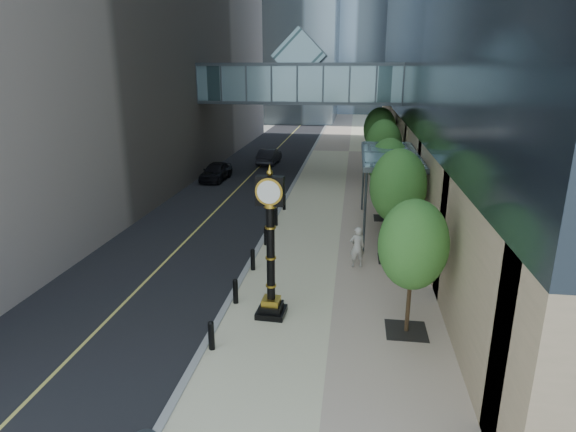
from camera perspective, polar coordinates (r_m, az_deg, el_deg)
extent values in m
plane|color=gray|center=(14.96, 0.36, -18.49)|extent=(320.00, 320.00, 0.00)
cube|color=black|center=(53.46, -1.44, 7.82)|extent=(8.00, 180.00, 0.02)
cube|color=beige|center=(52.77, 7.24, 7.59)|extent=(8.00, 180.00, 0.06)
cube|color=gray|center=(52.96, 2.87, 7.75)|extent=(0.25, 180.00, 0.07)
cube|color=slate|center=(40.32, 1.44, 15.46)|extent=(17.00, 4.00, 3.00)
cube|color=#383F44|center=(40.39, 1.42, 13.41)|extent=(17.00, 4.20, 0.25)
cube|color=#383F44|center=(40.30, 1.45, 17.52)|extent=(17.00, 4.20, 0.25)
cube|color=slate|center=(40.31, 1.46, 18.45)|extent=(4.24, 3.00, 4.24)
cube|color=#383F44|center=(26.50, 12.03, 7.00)|extent=(3.00, 8.00, 0.25)
cube|color=slate|center=(26.48, 12.05, 7.32)|extent=(2.80, 7.80, 0.06)
cylinder|color=#383F44|center=(23.31, 9.10, 0.47)|extent=(0.12, 0.12, 4.20)
cylinder|color=#383F44|center=(30.48, 8.91, 4.44)|extent=(0.12, 0.12, 4.20)
cylinder|color=black|center=(16.00, -9.07, -13.93)|extent=(0.20, 0.20, 0.90)
cylinder|color=black|center=(18.70, -6.24, -8.97)|extent=(0.20, 0.20, 0.90)
cylinder|color=black|center=(21.54, -4.19, -5.27)|extent=(0.20, 0.20, 0.90)
cylinder|color=black|center=(24.47, -2.64, -2.43)|extent=(0.20, 0.20, 0.90)
cylinder|color=black|center=(27.45, -1.43, -0.21)|extent=(0.20, 0.20, 0.90)
cylinder|color=black|center=(30.48, -0.46, 1.57)|extent=(0.20, 0.20, 0.90)
cube|color=black|center=(17.47, 13.83, -13.04)|extent=(1.40, 1.40, 0.02)
cylinder|color=#45341D|center=(16.89, 14.13, -9.42)|extent=(0.14, 0.14, 2.49)
ellipsoid|color=#286625|center=(16.14, 14.62, -3.30)|extent=(2.28, 2.28, 3.04)
cube|color=black|center=(23.30, 12.34, -5.02)|extent=(1.40, 1.40, 0.02)
cylinder|color=#45341D|center=(22.83, 12.56, -1.80)|extent=(0.14, 0.14, 2.79)
ellipsoid|color=#286625|center=(22.23, 12.92, 3.45)|extent=(2.55, 2.55, 3.40)
cube|color=black|center=(29.42, 11.49, -0.26)|extent=(1.40, 1.40, 0.02)
cylinder|color=#45341D|center=(29.07, 11.64, 2.13)|extent=(0.14, 0.14, 2.56)
ellipsoid|color=#286625|center=(28.63, 11.87, 5.95)|extent=(2.35, 2.35, 3.13)
cube|color=black|center=(35.67, 10.93, 2.85)|extent=(1.40, 1.40, 0.02)
cylinder|color=#45341D|center=(35.36, 11.05, 5.00)|extent=(0.14, 0.14, 2.76)
ellipsoid|color=#286625|center=(34.98, 11.26, 8.42)|extent=(2.53, 2.53, 3.38)
cube|color=black|center=(41.99, 10.54, 5.02)|extent=(1.40, 1.40, 0.02)
cylinder|color=#45341D|center=(41.72, 10.65, 6.98)|extent=(0.14, 0.14, 2.94)
ellipsoid|color=#286625|center=(41.39, 10.82, 10.08)|extent=(2.69, 2.69, 3.59)
cube|color=black|center=(17.92, -1.99, -11.31)|extent=(1.07, 1.07, 0.23)
cube|color=black|center=(17.81, -1.99, -10.68)|extent=(0.83, 0.83, 0.23)
cube|color=gold|center=(17.71, -2.00, -10.03)|extent=(0.65, 0.65, 0.23)
cylinder|color=black|center=(16.94, -2.07, -4.42)|extent=(0.29, 0.29, 3.50)
cube|color=black|center=(16.24, -2.15, 3.01)|extent=(0.98, 0.39, 1.02)
cylinder|color=white|center=(16.43, -2.03, 3.17)|extent=(0.79, 0.09, 0.79)
cylinder|color=white|center=(16.05, -2.28, 2.84)|extent=(0.79, 0.09, 0.79)
sphere|color=gold|center=(16.10, -2.18, 5.15)|extent=(0.23, 0.23, 0.23)
imported|color=beige|center=(21.90, 8.20, -3.64)|extent=(0.77, 0.59, 1.88)
imported|color=black|center=(39.17, -8.54, 5.26)|extent=(1.96, 4.34, 1.45)
imported|color=black|center=(45.52, -2.24, 7.09)|extent=(1.79, 4.42, 1.43)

